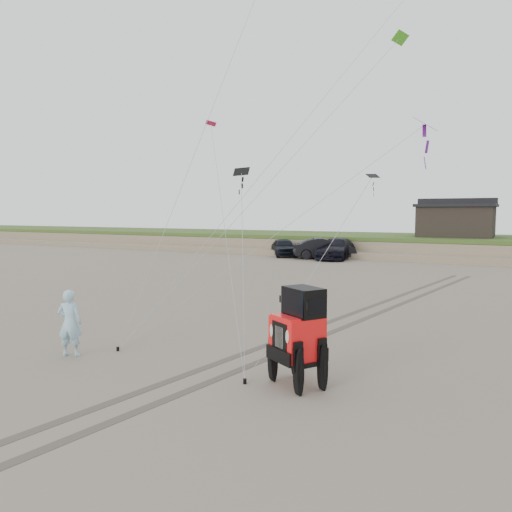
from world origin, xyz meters
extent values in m
plane|color=#6B6054|center=(0.00, 0.00, 0.00)|extent=(160.00, 160.00, 0.00)
cube|color=#7A6B54|center=(0.00, 38.00, 0.70)|extent=(160.00, 12.00, 1.40)
cube|color=#2D4719|center=(0.00, 38.00, 1.55)|extent=(160.00, 12.00, 0.35)
cube|color=#7A6B54|center=(0.00, 31.50, 0.25)|extent=(160.00, 3.50, 0.50)
cube|color=black|center=(2.00, 37.00, 3.03)|extent=(6.00, 5.00, 2.60)
cube|color=black|center=(2.00, 37.00, 4.45)|extent=(6.40, 5.40, 0.25)
cube|color=black|center=(2.00, 37.00, 4.83)|extent=(6.40, 1.20, 0.50)
imported|color=black|center=(-11.35, 30.16, 0.79)|extent=(4.16, 4.86, 1.57)
imported|color=black|center=(-7.35, 29.53, 0.85)|extent=(5.41, 4.08, 1.71)
imported|color=black|center=(-6.39, 29.78, 0.86)|extent=(2.94, 6.12, 1.72)
imported|color=#92CDE3|center=(-3.23, -0.40, 0.90)|extent=(0.78, 0.66, 1.80)
cube|color=#BA1744|center=(-4.00, 7.65, 7.45)|extent=(0.49, 0.43, 0.23)
cube|color=#671888|center=(3.89, 10.42, 7.18)|extent=(0.71, 1.23, 0.48)
cube|color=black|center=(3.10, 6.11, 5.00)|extent=(0.43, 0.45, 0.15)
cube|color=black|center=(-0.62, 4.27, 5.15)|extent=(0.56, 0.31, 0.30)
cube|color=#4ACE24|center=(3.28, 8.58, 9.90)|extent=(0.52, 0.68, 0.37)
cylinder|color=black|center=(-2.45, 0.55, 0.06)|extent=(0.08, 0.08, 0.12)
cylinder|color=black|center=(1.98, -0.07, 0.06)|extent=(0.08, 0.08, 0.12)
cube|color=#4C443D|center=(1.60, 8.00, 0.00)|extent=(4.42, 29.74, 0.01)
cube|color=#4C443D|center=(2.40, 8.00, 0.00)|extent=(4.42, 29.74, 0.01)
camera|label=1|loc=(7.42, -9.56, 3.85)|focal=35.00mm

